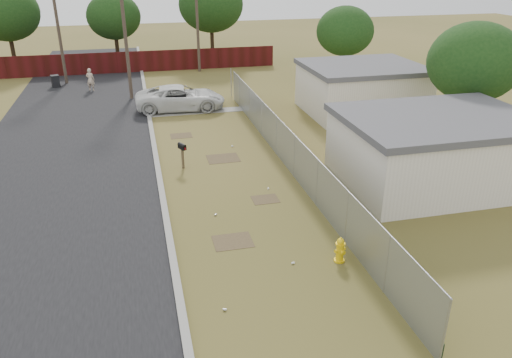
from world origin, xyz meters
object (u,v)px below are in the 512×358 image
object	(u,v)px
fire_hydrant	(340,250)
pedestrian	(90,80)
pickup_truck	(180,98)
mailbox	(182,149)
trash_bin	(55,81)

from	to	relation	value
fire_hydrant	pedestrian	xyz separation A→B (m)	(-9.36, 26.15, 0.42)
fire_hydrant	pedestrian	world-z (taller)	pedestrian
fire_hydrant	pickup_truck	world-z (taller)	pickup_truck
mailbox	pedestrian	size ratio (longest dim) A/B	0.75
pedestrian	trash_bin	distance (m)	3.32
mailbox	trash_bin	size ratio (longest dim) A/B	1.37
mailbox	pickup_truck	bearing A→B (deg)	84.66
pickup_truck	fire_hydrant	bearing A→B (deg)	-166.79
fire_hydrant	pickup_truck	size ratio (longest dim) A/B	0.16
trash_bin	pickup_truck	bearing A→B (deg)	-44.14
fire_hydrant	mailbox	xyz separation A→B (m)	(-4.23, 9.30, 0.58)
pickup_truck	trash_bin	distance (m)	12.31
fire_hydrant	mailbox	distance (m)	10.23
pedestrian	mailbox	bearing A→B (deg)	125.80
mailbox	trash_bin	world-z (taller)	mailbox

